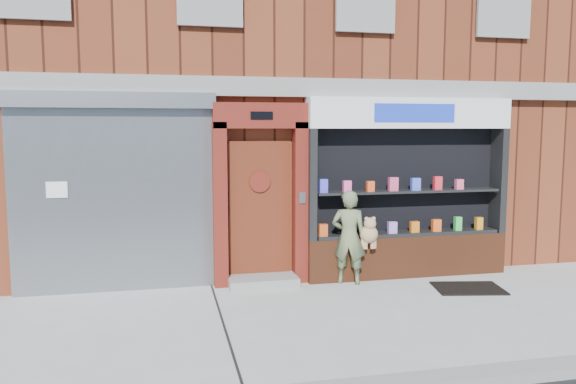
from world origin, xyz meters
name	(u,v)px	position (x,y,z in m)	size (l,w,h in m)	color
ground	(340,317)	(0.00, 0.00, 0.00)	(80.00, 80.00, 0.00)	#9E9E99
building	(262,62)	(0.00, 5.99, 4.00)	(12.00, 8.16, 8.00)	#5F2615
shutter_bay	(113,180)	(-3.00, 1.93, 1.72)	(3.10, 0.30, 3.04)	gray
red_door_bay	(261,194)	(-0.75, 1.86, 1.46)	(1.52, 0.58, 2.90)	#611810
pharmacy_bay	(407,196)	(1.75, 1.81, 1.37)	(3.50, 0.41, 3.00)	brown
woman	(351,237)	(0.67, 1.54, 0.77)	(0.79, 0.55, 1.52)	#606D47
doormat	(468,288)	(2.36, 0.83, 0.01)	(1.03, 0.72, 0.03)	black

